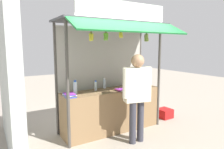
# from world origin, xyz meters

# --- Properties ---
(ground_plane) EXTENTS (20.00, 20.00, 0.00)m
(ground_plane) POSITION_xyz_m (0.00, 0.00, 0.00)
(ground_plane) COLOR #9E9384
(stall_counter) EXTENTS (2.27, 0.60, 0.95)m
(stall_counter) POSITION_xyz_m (0.00, 0.00, 0.47)
(stall_counter) COLOR olive
(stall_counter) RESTS_ON ground
(stall_structure) EXTENTS (2.47, 1.46, 2.79)m
(stall_structure) POSITION_xyz_m (0.00, 0.11, 1.68)
(stall_structure) COLOR #4C4742
(stall_structure) RESTS_ON ground
(water_bottle_far_left) EXTENTS (0.06, 0.06, 0.23)m
(water_bottle_far_left) POSITION_xyz_m (-0.34, 0.14, 1.05)
(water_bottle_far_left) COLOR silver
(water_bottle_far_left) RESTS_ON stall_counter
(water_bottle_back_left) EXTENTS (0.08, 0.08, 0.30)m
(water_bottle_back_left) POSITION_xyz_m (0.47, 0.06, 1.09)
(water_bottle_back_left) COLOR silver
(water_bottle_back_left) RESTS_ON stall_counter
(water_bottle_front_right) EXTENTS (0.08, 0.08, 0.29)m
(water_bottle_front_right) POSITION_xyz_m (-0.85, 0.07, 1.08)
(water_bottle_front_right) COLOR silver
(water_bottle_front_right) RESTS_ON stall_counter
(water_bottle_rear_center) EXTENTS (0.07, 0.07, 0.24)m
(water_bottle_rear_center) POSITION_xyz_m (-0.06, 0.24, 1.06)
(water_bottle_rear_center) COLOR silver
(water_bottle_rear_center) RESTS_ON stall_counter
(magazine_stack_far_right) EXTENTS (0.23, 0.30, 0.07)m
(magazine_stack_far_right) POSITION_xyz_m (-1.04, -0.12, 0.98)
(magazine_stack_far_right) COLOR blue
(magazine_stack_far_right) RESTS_ON stall_counter
(magazine_stack_left) EXTENTS (0.22, 0.28, 0.05)m
(magazine_stack_left) POSITION_xyz_m (0.44, -0.16, 0.97)
(magazine_stack_left) COLOR white
(magazine_stack_left) RESTS_ON stall_counter
(magazine_stack_center) EXTENTS (0.25, 0.26, 0.04)m
(magazine_stack_center) POSITION_xyz_m (0.13, -0.19, 0.97)
(magazine_stack_center) COLOR black
(magazine_stack_center) RESTS_ON stall_counter
(banana_bunch_inner_left) EXTENTS (0.11, 0.11, 0.29)m
(banana_bunch_inner_left) POSITION_xyz_m (0.63, -0.40, 2.11)
(banana_bunch_inner_left) COLOR #332D23
(banana_bunch_rightmost) EXTENTS (0.11, 0.11, 0.28)m
(banana_bunch_rightmost) POSITION_xyz_m (-0.38, -0.40, 2.11)
(banana_bunch_rightmost) COLOR #332D23
(banana_bunch_leftmost) EXTENTS (0.10, 0.10, 0.23)m
(banana_bunch_leftmost) POSITION_xyz_m (-0.04, -0.40, 2.15)
(banana_bunch_leftmost) COLOR #332D23
(banana_bunch_inner_right) EXTENTS (0.11, 0.10, 0.30)m
(banana_bunch_inner_right) POSITION_xyz_m (-0.69, -0.40, 2.09)
(banana_bunch_inner_right) COLOR #332D23
(vendor_person) EXTENTS (0.67, 0.33, 1.77)m
(vendor_person) POSITION_xyz_m (0.11, -0.77, 1.07)
(vendor_person) COLOR #383842
(vendor_person) RESTS_ON ground
(plastic_crate) EXTENTS (0.36, 0.36, 0.24)m
(plastic_crate) POSITION_xyz_m (1.65, -0.04, 0.12)
(plastic_crate) COLOR red
(plastic_crate) RESTS_ON ground
(neighbour_wall) EXTENTS (0.20, 2.40, 2.76)m
(neighbour_wall) POSITION_xyz_m (-2.05, 0.30, 1.38)
(neighbour_wall) COLOR #B7C0BB
(neighbour_wall) RESTS_ON ground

